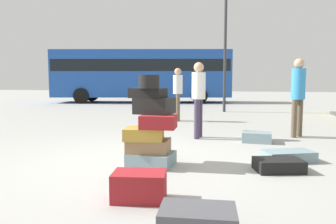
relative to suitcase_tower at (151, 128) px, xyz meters
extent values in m
plane|color=#9E9E99|center=(-0.15, 0.16, -0.55)|extent=(80.00, 80.00, 0.00)
cube|color=gray|center=(0.01, -0.03, -0.45)|extent=(0.66, 0.54, 0.20)
cube|color=olive|center=(-0.03, -0.01, -0.26)|extent=(0.63, 0.51, 0.19)
cube|color=#B28C33|center=(-0.08, -0.06, -0.08)|extent=(0.63, 0.53, 0.18)
cube|color=maroon|center=(0.14, -0.08, 0.11)|extent=(0.53, 0.43, 0.19)
cube|color=black|center=(0.02, 0.12, 0.32)|extent=(0.59, 0.49, 0.24)
cube|color=black|center=(-0.08, 0.12, 0.51)|extent=(0.52, 0.43, 0.15)
cylinder|color=black|center=(0.00, -0.07, 0.68)|extent=(0.30, 0.30, 0.19)
cube|color=#4C4C51|center=(1.00, -1.94, -0.45)|extent=(0.66, 0.47, 0.22)
cube|color=gray|center=(2.01, 0.73, -0.47)|extent=(0.85, 0.67, 0.17)
cube|color=black|center=(1.81, 0.13, -0.47)|extent=(0.72, 0.57, 0.17)
cube|color=gray|center=(1.58, 2.24, -0.45)|extent=(0.59, 0.43, 0.21)
cube|color=maroon|center=(0.29, -1.35, -0.41)|extent=(0.60, 0.46, 0.30)
cylinder|color=brown|center=(-0.81, 5.48, -0.12)|extent=(0.12, 0.12, 0.87)
cylinder|color=brown|center=(-0.74, 5.27, -0.12)|extent=(0.12, 0.12, 0.87)
cylinder|color=white|center=(-0.77, 5.37, 0.61)|extent=(0.30, 0.30, 0.60)
sphere|color=tan|center=(-0.77, 5.37, 1.02)|extent=(0.22, 0.22, 0.22)
cylinder|color=#3F334C|center=(0.35, 2.55, -0.12)|extent=(0.12, 0.12, 0.86)
cylinder|color=#3F334C|center=(0.32, 2.33, -0.12)|extent=(0.12, 0.12, 0.86)
cylinder|color=white|center=(0.33, 2.44, 0.60)|extent=(0.30, 0.30, 0.58)
sphere|color=tan|center=(0.33, 2.44, 1.00)|extent=(0.22, 0.22, 0.22)
cylinder|color=brown|center=(2.54, 3.21, -0.13)|extent=(0.12, 0.12, 0.85)
cylinder|color=brown|center=(2.39, 3.04, -0.13)|extent=(0.12, 0.12, 0.85)
cylinder|color=#338CCC|center=(2.46, 3.12, 0.64)|extent=(0.30, 0.30, 0.68)
sphere|color=tan|center=(2.46, 3.12, 1.09)|extent=(0.22, 0.22, 0.22)
cube|color=#1E4CA5|center=(-4.98, 14.17, 1.20)|extent=(10.98, 4.98, 2.80)
cube|color=black|center=(-4.98, 14.17, 1.69)|extent=(10.77, 4.95, 0.70)
cylinder|color=black|center=(-1.90, 16.21, -0.10)|extent=(0.93, 0.46, 0.90)
cylinder|color=black|center=(-1.30, 13.79, -0.10)|extent=(0.93, 0.46, 0.90)
cylinder|color=black|center=(-8.65, 14.55, -0.10)|extent=(0.93, 0.46, 0.90)
cylinder|color=black|center=(-8.05, 12.13, -0.10)|extent=(0.93, 0.46, 0.90)
cylinder|color=#333338|center=(0.44, 8.93, 2.88)|extent=(0.12, 0.12, 6.87)
camera|label=1|loc=(1.36, -4.35, 0.67)|focal=33.44mm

